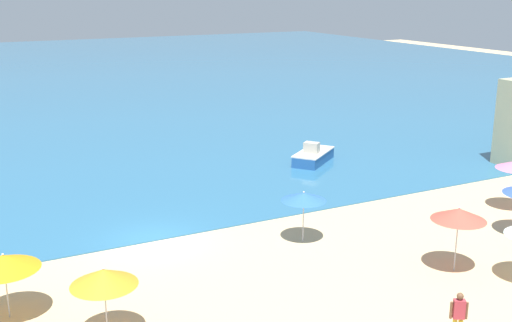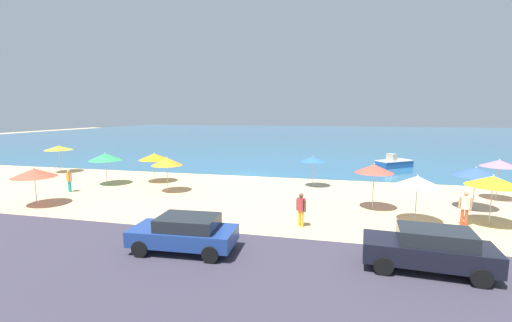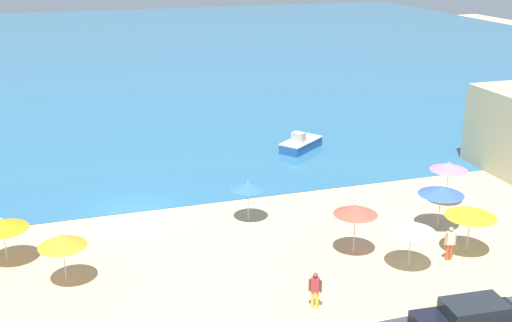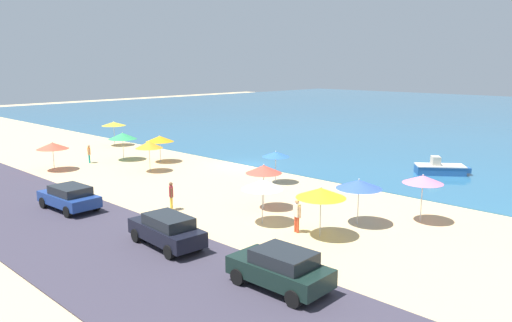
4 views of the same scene
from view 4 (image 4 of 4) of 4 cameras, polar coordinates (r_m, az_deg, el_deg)
The scene contains 21 objects.
ground_plane at distance 41.68m, azimuth -1.02°, elevation -0.51°, with size 160.00×160.00×0.00m, color #D3B382.
sea at distance 89.11m, azimuth 24.90°, elevation 4.66°, with size 150.00×110.00×0.05m, color #2B658B.
coastal_road at distance 31.94m, azimuth -24.56°, elevation -5.07°, with size 80.00×8.00×0.06m, color #3A3544.
beach_umbrella_0 at distance 26.18m, azimuth 0.73°, elevation -2.67°, with size 2.23×2.23×2.47m.
beach_umbrella_1 at distance 26.57m, azimuth 11.68°, elevation -2.62°, with size 2.41×2.41×2.48m.
beach_umbrella_2 at distance 28.83m, azimuth 0.90°, elevation -0.95°, with size 2.13×2.13×2.67m.
beach_umbrella_3 at distance 45.28m, azimuth -15.01°, elevation 2.78°, with size 2.47×2.47×2.48m.
beach_umbrella_4 at distance 35.21m, azimuth 2.27°, elevation 0.77°, with size 1.94×1.94×2.32m.
beach_umbrella_5 at distance 43.62m, azimuth -10.94°, elevation 2.51°, with size 2.38×2.38×2.35m.
beach_umbrella_6 at distance 42.63m, azimuth -22.23°, elevation 1.62°, with size 2.47×2.47×2.31m.
beach_umbrella_7 at distance 27.80m, azimuth 18.54°, elevation -2.00°, with size 2.13×2.13×2.63m.
beach_umbrella_8 at distance 39.86m, azimuth -12.12°, elevation 1.82°, with size 2.13×2.13×2.47m.
beach_umbrella_9 at distance 53.63m, azimuth -15.96°, elevation 4.11°, with size 2.43×2.43×2.53m.
beach_umbrella_10 at distance 24.35m, azimuth 7.43°, elevation -3.62°, with size 2.45×2.45×2.54m.
bather_0 at distance 25.17m, azimuth 4.69°, elevation -6.04°, with size 0.56×0.29×1.73m.
bather_1 at distance 44.89m, azimuth -18.54°, elevation 0.90°, with size 0.53×0.35×1.59m.
bather_2 at distance 29.31m, azimuth -9.67°, elevation -3.78°, with size 0.50×0.37×1.66m.
parked_car_1 at distance 23.47m, azimuth -10.15°, elevation -7.74°, with size 4.33×2.01×1.51m.
parked_car_2 at distance 19.03m, azimuth 2.83°, elevation -12.13°, with size 3.99×2.02×1.52m.
parked_car_3 at distance 30.75m, azimuth -20.56°, elevation -3.85°, with size 4.17×2.12×1.42m.
skiff_nearshore at distance 40.64m, azimuth 20.32°, elevation -0.83°, with size 3.92×3.45×1.38m.
Camera 4 is at (28.85, -28.90, 8.34)m, focal length 35.00 mm.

